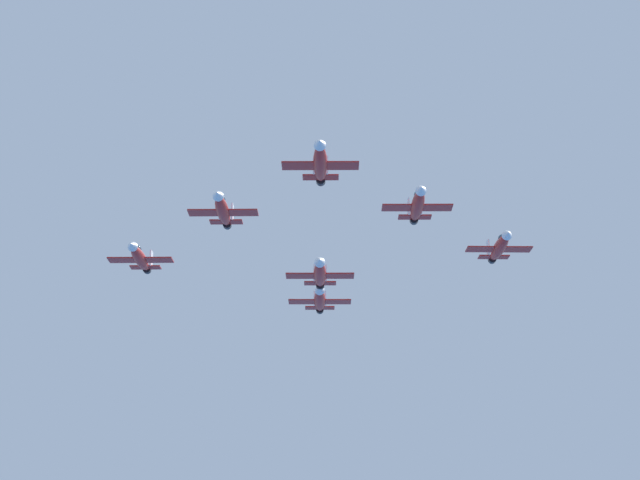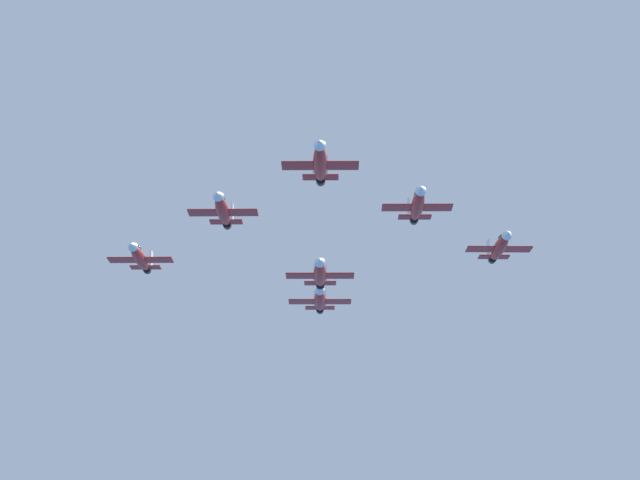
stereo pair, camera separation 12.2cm
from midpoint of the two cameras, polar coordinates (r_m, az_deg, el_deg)
name	(u,v)px [view 2 (the right image)]	position (r m, az deg, el deg)	size (l,w,h in m)	color
jet_lead	(320,163)	(161.77, 0.03, 3.46)	(12.29, 13.68, 3.42)	red
jet_left_wingman	(417,205)	(177.08, 4.37, 1.57)	(12.27, 13.62, 3.41)	red
jet_right_wingman	(223,210)	(176.84, -4.33, 1.34)	(12.05, 13.56, 3.38)	red
jet_left_outer	(500,247)	(193.15, 8.00, -0.30)	(12.54, 13.42, 3.41)	red
jet_right_outer	(140,258)	(192.68, -7.99, -0.78)	(12.04, 13.56, 3.37)	red
jet_slot_rear	(320,273)	(190.25, 0.02, -1.50)	(12.80, 14.18, 3.55)	red
jet_trailing	(320,300)	(205.51, 0.01, -2.67)	(12.68, 13.99, 3.51)	red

